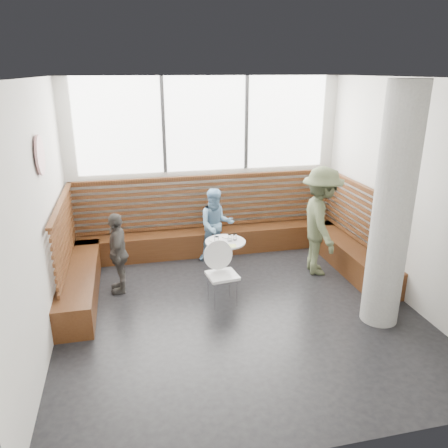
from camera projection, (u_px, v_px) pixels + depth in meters
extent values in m
cube|color=silver|center=(241.00, 206.00, 5.74)|extent=(5.00, 5.00, 3.20)
cube|color=black|center=(239.00, 312.00, 6.28)|extent=(5.00, 5.00, 0.01)
cube|color=white|center=(243.00, 78.00, 5.21)|extent=(5.00, 5.00, 0.01)
cube|color=white|center=(206.00, 124.00, 7.76)|extent=(4.50, 0.02, 1.65)
cube|color=#3F3F42|center=(163.00, 126.00, 7.59)|extent=(0.06, 0.04, 1.65)
cube|color=#3F3F42|center=(246.00, 123.00, 7.90)|extent=(0.06, 0.04, 1.65)
cube|color=#412310|center=(209.00, 241.00, 8.27)|extent=(5.00, 0.50, 0.45)
cube|color=#412310|center=(82.00, 276.00, 6.88)|extent=(0.50, 2.50, 0.45)
cube|color=#412310|center=(343.00, 251.00, 7.82)|extent=(0.50, 2.50, 0.45)
cube|color=#462511|center=(207.00, 202.00, 8.18)|extent=(4.88, 0.08, 0.98)
cube|color=#462511|center=(65.00, 234.00, 6.60)|extent=(0.08, 2.38, 0.98)
cube|color=#462511|center=(356.00, 212.00, 7.61)|extent=(0.08, 2.38, 0.98)
cylinder|color=gray|center=(393.00, 210.00, 5.58)|extent=(0.50, 0.50, 3.20)
cylinder|color=white|center=(40.00, 155.00, 5.36)|extent=(0.03, 0.50, 0.50)
cylinder|color=silver|center=(225.00, 278.00, 7.28)|extent=(0.41, 0.41, 0.02)
cylinder|color=silver|center=(225.00, 260.00, 7.17)|extent=(0.06, 0.06, 0.65)
cylinder|color=#B7B7BA|center=(225.00, 242.00, 7.06)|extent=(0.66, 0.66, 0.03)
cube|color=white|center=(222.00, 276.00, 6.37)|extent=(0.42, 0.40, 0.04)
cylinder|color=white|center=(220.00, 255.00, 6.45)|extent=(0.44, 0.10, 0.44)
cylinder|color=silver|center=(213.00, 296.00, 6.27)|extent=(0.02, 0.02, 0.43)
cylinder|color=silver|center=(236.00, 294.00, 6.35)|extent=(0.02, 0.02, 0.43)
cylinder|color=silver|center=(209.00, 287.00, 6.55)|extent=(0.02, 0.02, 0.43)
cylinder|color=silver|center=(231.00, 284.00, 6.62)|extent=(0.02, 0.02, 0.43)
imported|color=#4F583A|center=(321.00, 221.00, 7.24)|extent=(0.87, 1.28, 1.83)
imported|color=#78A7D0|center=(216.00, 225.00, 7.81)|extent=(0.65, 0.51, 1.33)
imported|color=#4D4A46|center=(118.00, 253.00, 6.69)|extent=(0.32, 0.75, 1.28)
cylinder|color=white|center=(216.00, 240.00, 7.08)|extent=(0.22, 0.22, 0.02)
cylinder|color=white|center=(227.00, 236.00, 7.23)|extent=(0.18, 0.18, 0.01)
cylinder|color=white|center=(216.00, 240.00, 6.94)|extent=(0.08, 0.08, 0.12)
cylinder|color=white|center=(230.00, 238.00, 7.05)|extent=(0.07, 0.07, 0.11)
cylinder|color=white|center=(235.00, 237.00, 7.10)|extent=(0.07, 0.07, 0.11)
cube|color=#A5C64C|center=(230.00, 246.00, 6.86)|extent=(0.22, 0.17, 0.00)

